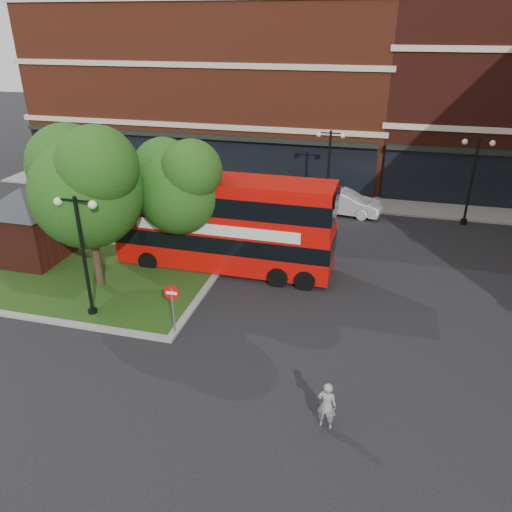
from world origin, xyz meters
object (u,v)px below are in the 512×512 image
(woman, at_px, (327,405))
(car_silver, at_px, (303,192))
(car_white, at_px, (343,202))
(bus, at_px, (224,218))

(woman, xyz_separation_m, car_silver, (-3.95, 19.50, -0.05))
(car_silver, relative_size, car_white, 0.93)
(bus, bearing_deg, car_white, 62.69)
(car_silver, xyz_separation_m, car_white, (2.68, -1.50, 0.03))
(bus, xyz_separation_m, car_silver, (2.03, 10.34, -1.82))
(woman, bearing_deg, car_silver, -72.03)
(car_silver, height_order, car_white, car_white)
(woman, relative_size, car_white, 0.34)
(woman, bearing_deg, bus, -50.34)
(woman, distance_m, car_white, 18.05)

